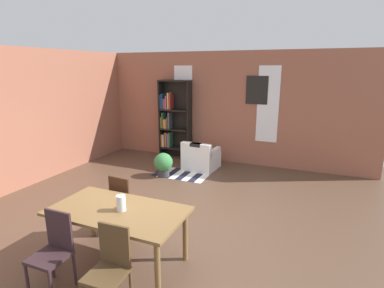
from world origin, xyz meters
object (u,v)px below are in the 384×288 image
Objects in this scene: dining_chair_near_left at (54,249)px; armchair_white at (201,159)px; dining_chair_near_right at (110,266)px; potted_plant_by_shelf at (163,164)px; dining_table at (118,215)px; vase_on_table at (121,203)px; bookshelf_tall at (173,119)px; dining_chair_far_left at (125,201)px.

dining_chair_near_left reaches higher than armchair_white.
dining_chair_near_right reaches higher than potted_plant_by_shelf.
potted_plant_by_shelf is (-0.64, 3.89, -0.20)m from dining_chair_near_left.
dining_table reaches higher than armchair_white.
dining_table is 0.20m from vase_on_table.
vase_on_table reaches higher than dining_chair_near_left.
dining_chair_near_right is 0.42× the size of bookshelf_tall.
potted_plant_by_shelf is at bearing 109.20° from vase_on_table.
dining_chair_far_left is (-0.81, 1.42, 0.00)m from dining_chair_near_right.
armchair_white is at bearing -31.55° from bookshelf_tall.
vase_on_table is at bearing -71.14° from bookshelf_tall.
vase_on_table is 5.02m from bookshelf_tall.
dining_chair_near_right is at bearing -70.22° from bookshelf_tall.
potted_plant_by_shelf is (0.51, -1.57, -0.81)m from bookshelf_tall.
bookshelf_tall is 1.84m from potted_plant_by_shelf.
vase_on_table is 3.42m from potted_plant_by_shelf.
dining_chair_near_right is 1.12× the size of armchair_white.
potted_plant_by_shelf is (-1.05, 3.18, -0.37)m from dining_table.
vase_on_table is 0.22× the size of dining_chair_far_left.
vase_on_table is at bearing 0.00° from dining_table.
dining_chair_far_left is at bearing 120.06° from dining_table.
dining_chair_near_left is at bearing -78.05° from bookshelf_tall.
armchair_white is (-0.81, 4.75, -0.23)m from dining_chair_near_right.
dining_chair_near_right is at bearing -60.22° from dining_chair_far_left.
bookshelf_tall is (-1.96, 5.46, 0.61)m from dining_chair_near_right.
dining_chair_near_left is at bearing -80.63° from potted_plant_by_shelf.
potted_plant_by_shelf is at bearing 108.22° from dining_table.
dining_chair_far_left is 1.12× the size of armchair_white.
dining_chair_near_left is (-0.41, -0.71, -0.17)m from dining_table.
dining_table is 2.11× the size of armchair_white.
bookshelf_tall reaches higher than dining_chair_near_left.
potted_plant_by_shelf is (-0.64, 2.47, -0.20)m from dining_chair_far_left.
dining_chair_near_left is 1.64× the size of potted_plant_by_shelf.
dining_chair_near_right is at bearing -69.58° from potted_plant_by_shelf.
dining_table is at bearing -84.21° from armchair_white.
vase_on_table is 0.87m from dining_chair_near_right.
bookshelf_tall is (-1.56, 4.75, 0.44)m from dining_table.
dining_chair_far_left reaches higher than dining_table.
vase_on_table is at bearing 56.64° from dining_chair_near_left.
dining_chair_near_right is at bearing -0.01° from dining_chair_near_left.
potted_plant_by_shelf is at bearing 104.45° from dining_chair_far_left.
dining_chair_near_right is 4.82m from armchair_white.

